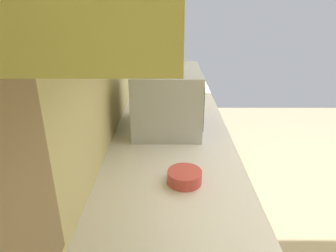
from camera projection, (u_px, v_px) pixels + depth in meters
The scene contains 5 objects.
wall_back at pixel (100, 57), 1.56m from camera, with size 3.78×0.12×2.63m, color #E6D387.
counter_run at pixel (170, 232), 1.58m from camera, with size 2.96×0.65×0.91m.
oven_range at pixel (170, 113), 3.20m from camera, with size 0.58×0.63×1.09m.
microwave at pixel (167, 99), 1.66m from camera, with size 0.46×0.37×0.34m.
bowl at pixel (185, 176), 1.19m from camera, with size 0.14×0.14×0.05m.
Camera 1 is at (-1.58, 1.33, 1.59)m, focal length 31.85 mm.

